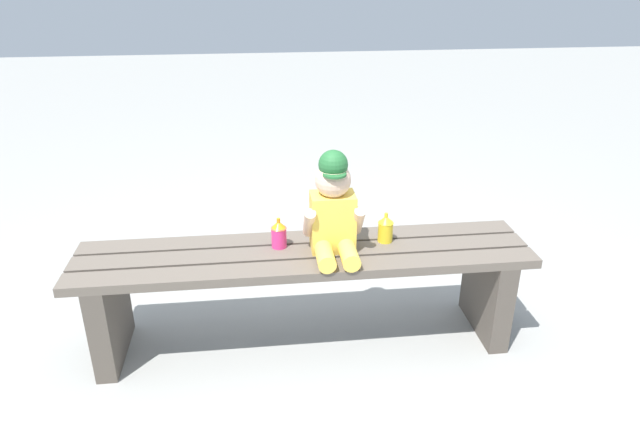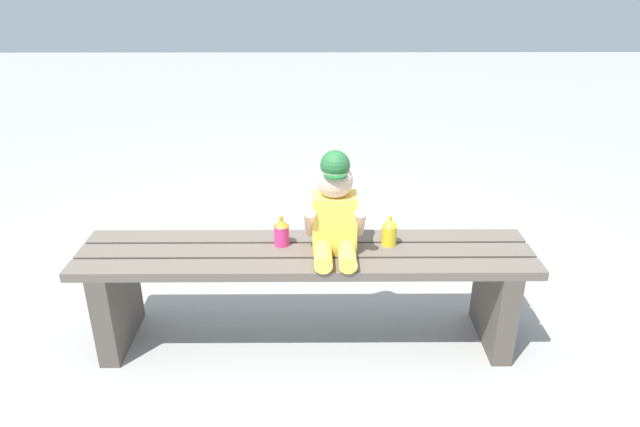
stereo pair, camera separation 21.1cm
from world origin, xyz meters
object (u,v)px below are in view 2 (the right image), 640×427
at_px(park_bench, 306,278).
at_px(sippy_cup_right, 389,231).
at_px(child_figure, 335,210).
at_px(sippy_cup_left, 281,232).

relative_size(park_bench, sippy_cup_right, 14.42).
xyz_separation_m(child_figure, sippy_cup_right, (0.22, 0.05, -0.12)).
bearing_deg(child_figure, park_bench, 175.88).
xyz_separation_m(child_figure, sippy_cup_left, (-0.21, 0.05, -0.12)).
bearing_deg(park_bench, child_figure, -4.12).
distance_m(child_figure, sippy_cup_right, 0.26).
distance_m(sippy_cup_left, sippy_cup_right, 0.43).
bearing_deg(park_bench, sippy_cup_left, 154.19).
bearing_deg(sippy_cup_right, sippy_cup_left, 180.00).
xyz_separation_m(park_bench, child_figure, (0.11, -0.01, 0.30)).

